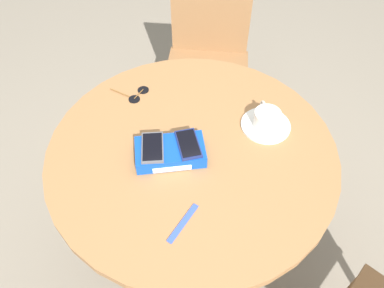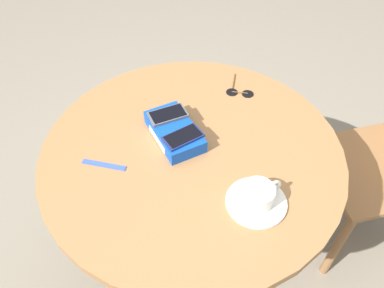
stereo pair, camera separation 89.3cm
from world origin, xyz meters
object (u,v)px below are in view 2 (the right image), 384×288
Objects in this scene: round_table at (192,174)px; phone_navy at (183,137)px; phone_box at (174,131)px; phone_gray at (168,115)px; saucer at (256,202)px; sunglasses at (239,92)px; coffee_cup at (259,195)px; lanyard_strap at (104,165)px.

phone_navy is (-0.02, -0.02, 0.17)m from round_table.
phone_gray is at bearing 170.83° from phone_box.
sunglasses is at bearing 147.59° from saucer.
phone_gray is at bearing -173.24° from saucer.
phone_navy is at bearing -68.73° from sunglasses.
phone_box is at bearing 176.89° from phone_navy.
phone_box is 0.34m from coffee_cup.
phone_navy is (0.11, -0.01, -0.00)m from phone_gray.
phone_navy reaches higher than phone_box.
phone_box is 0.06m from phone_gray.
phone_box is 1.76× the size of phone_gray.
phone_box is 1.66× the size of lanyard_strap.
lanyard_strap is (-0.35, -0.30, -0.04)m from coffee_cup.
phone_gray reaches higher than sunglasses.
phone_navy is 0.25m from lanyard_strap.
sunglasses is at bearing 111.27° from phone_navy.
saucer is 0.46m from lanyard_strap.
coffee_cup reaches higher than phone_navy.
lanyard_strap is at bearing -84.47° from sunglasses.
coffee_cup is 0.87× the size of sunglasses.
phone_gray reaches higher than saucer.
phone_navy is at bearing -167.79° from coffee_cup.
saucer is 0.03m from coffee_cup.
round_table is 0.30m from saucer.
phone_navy is at bearing 73.59° from lanyard_strap.
sunglasses is at bearing 147.90° from coffee_cup.
phone_gray is (-0.13, -0.01, 0.18)m from round_table.
coffee_cup is (0.39, 0.05, -0.01)m from phone_gray.
round_table is at bearing -64.59° from sunglasses.
phone_gray reaches higher than lanyard_strap.
saucer is (0.34, 0.05, -0.02)m from phone_box.
round_table is 7.28× the size of phone_gray.
coffee_cup is 0.46m from lanyard_strap.
saucer is (0.39, 0.05, -0.05)m from phone_gray.
round_table is at bearing 52.03° from phone_navy.
lanyard_strap is at bearing -108.53° from round_table.
phone_box is 0.06m from phone_navy.
coffee_cup reaches higher than saucer.
round_table is 0.17m from phone_box.
phone_navy is 0.29m from saucer.
phone_box is 0.32m from sunglasses.
phone_navy reaches higher than sunglasses.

